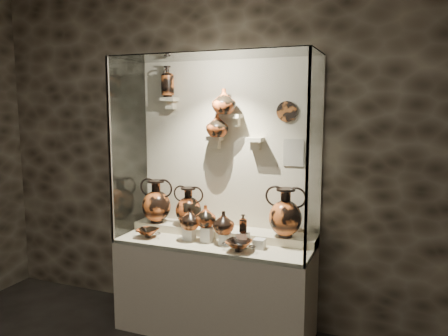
{
  "coord_description": "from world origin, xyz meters",
  "views": [
    {
      "loc": [
        1.43,
        -1.18,
        1.98
      ],
      "look_at": [
        0.06,
        2.24,
        1.46
      ],
      "focal_mm": 35.0,
      "sensor_mm": 36.0,
      "label": 1
    }
  ],
  "objects_px": {
    "lekythos_small": "(243,223)",
    "kylix_left": "(148,232)",
    "ovoid_vase_a": "(217,125)",
    "ovoid_vase_b": "(224,101)",
    "amphora_left": "(157,201)",
    "amphora_mid": "(189,206)",
    "jug_c": "(224,222)",
    "jug_b": "(206,216)",
    "kylix_right": "(239,245)",
    "jug_a": "(190,219)",
    "amphora_right": "(285,212)"
  },
  "relations": [
    {
      "from": "jug_b",
      "to": "ovoid_vase_b",
      "type": "xyz_separation_m",
      "value": [
        0.08,
        0.22,
        0.97
      ]
    },
    {
      "from": "ovoid_vase_b",
      "to": "kylix_right",
      "type": "bearing_deg",
      "value": -68.82
    },
    {
      "from": "amphora_mid",
      "to": "jug_a",
      "type": "distance_m",
      "value": 0.25
    },
    {
      "from": "jug_a",
      "to": "lekythos_small",
      "type": "height_order",
      "value": "lekythos_small"
    },
    {
      "from": "jug_a",
      "to": "ovoid_vase_a",
      "type": "xyz_separation_m",
      "value": [
        0.15,
        0.26,
        0.8
      ]
    },
    {
      "from": "ovoid_vase_a",
      "to": "kylix_left",
      "type": "bearing_deg",
      "value": -164.33
    },
    {
      "from": "amphora_left",
      "to": "amphora_mid",
      "type": "distance_m",
      "value": 0.33
    },
    {
      "from": "jug_a",
      "to": "jug_b",
      "type": "distance_m",
      "value": 0.14
    },
    {
      "from": "jug_c",
      "to": "ovoid_vase_b",
      "type": "relative_size",
      "value": 0.87
    },
    {
      "from": "amphora_left",
      "to": "ovoid_vase_b",
      "type": "xyz_separation_m",
      "value": [
        0.66,
        0.06,
        0.92
      ]
    },
    {
      "from": "amphora_mid",
      "to": "lekythos_small",
      "type": "bearing_deg",
      "value": -20.93
    },
    {
      "from": "kylix_left",
      "to": "ovoid_vase_a",
      "type": "distance_m",
      "value": 1.13
    },
    {
      "from": "ovoid_vase_b",
      "to": "jug_a",
      "type": "bearing_deg",
      "value": -146.76
    },
    {
      "from": "ovoid_vase_a",
      "to": "kylix_right",
      "type": "bearing_deg",
      "value": -61.94
    },
    {
      "from": "jug_b",
      "to": "jug_a",
      "type": "bearing_deg",
      "value": -174.96
    },
    {
      "from": "jug_c",
      "to": "ovoid_vase_b",
      "type": "xyz_separation_m",
      "value": [
        -0.09,
        0.23,
        1.01
      ]
    },
    {
      "from": "kylix_right",
      "to": "amphora_right",
      "type": "bearing_deg",
      "value": 61.91
    },
    {
      "from": "ovoid_vase_a",
      "to": "jug_b",
      "type": "bearing_deg",
      "value": -108.47
    },
    {
      "from": "jug_c",
      "to": "kylix_left",
      "type": "relative_size",
      "value": 0.8
    },
    {
      "from": "amphora_left",
      "to": "amphora_mid",
      "type": "xyz_separation_m",
      "value": [
        0.32,
        0.02,
        -0.02
      ]
    },
    {
      "from": "jug_b",
      "to": "jug_c",
      "type": "relative_size",
      "value": 0.98
    },
    {
      "from": "ovoid_vase_b",
      "to": "jug_c",
      "type": "bearing_deg",
      "value": -84.95
    },
    {
      "from": "amphora_mid",
      "to": "jug_c",
      "type": "relative_size",
      "value": 1.86
    },
    {
      "from": "amphora_left",
      "to": "amphora_right",
      "type": "bearing_deg",
      "value": 23.17
    },
    {
      "from": "kylix_left",
      "to": "kylix_right",
      "type": "bearing_deg",
      "value": -19.09
    },
    {
      "from": "jug_c",
      "to": "ovoid_vase_a",
      "type": "distance_m",
      "value": 0.85
    },
    {
      "from": "kylix_right",
      "to": "ovoid_vase_b",
      "type": "xyz_separation_m",
      "value": [
        -0.27,
        0.36,
        1.14
      ]
    },
    {
      "from": "jug_c",
      "to": "lekythos_small",
      "type": "xyz_separation_m",
      "value": [
        0.18,
        -0.02,
        0.02
      ]
    },
    {
      "from": "jug_b",
      "to": "ovoid_vase_b",
      "type": "bearing_deg",
      "value": 62.05
    },
    {
      "from": "jug_b",
      "to": "jug_c",
      "type": "height_order",
      "value": "jug_b"
    },
    {
      "from": "amphora_left",
      "to": "jug_b",
      "type": "distance_m",
      "value": 0.6
    },
    {
      "from": "jug_b",
      "to": "kylix_left",
      "type": "distance_m",
      "value": 0.56
    },
    {
      "from": "lekythos_small",
      "to": "kylix_left",
      "type": "bearing_deg",
      "value": 179.92
    },
    {
      "from": "jug_a",
      "to": "amphora_right",
      "type": "bearing_deg",
      "value": 2.05
    },
    {
      "from": "jug_a",
      "to": "jug_c",
      "type": "relative_size",
      "value": 0.99
    },
    {
      "from": "lekythos_small",
      "to": "jug_a",
      "type": "bearing_deg",
      "value": 176.05
    },
    {
      "from": "ovoid_vase_b",
      "to": "amphora_left",
      "type": "bearing_deg",
      "value": 169.0
    },
    {
      "from": "jug_a",
      "to": "kylix_left",
      "type": "distance_m",
      "value": 0.42
    },
    {
      "from": "amphora_left",
      "to": "ovoid_vase_b",
      "type": "bearing_deg",
      "value": 28.32
    },
    {
      "from": "amphora_mid",
      "to": "kylix_right",
      "type": "bearing_deg",
      "value": -29.57
    },
    {
      "from": "amphora_right",
      "to": "jug_a",
      "type": "height_order",
      "value": "amphora_right"
    },
    {
      "from": "kylix_right",
      "to": "kylix_left",
      "type": "bearing_deg",
      "value": -166.12
    },
    {
      "from": "amphora_left",
      "to": "ovoid_vase_a",
      "type": "distance_m",
      "value": 0.93
    },
    {
      "from": "amphora_right",
      "to": "kylix_right",
      "type": "distance_m",
      "value": 0.48
    },
    {
      "from": "kylix_right",
      "to": "ovoid_vase_a",
      "type": "xyz_separation_m",
      "value": [
        -0.34,
        0.37,
        0.94
      ]
    },
    {
      "from": "amphora_left",
      "to": "kylix_right",
      "type": "distance_m",
      "value": 1.01
    },
    {
      "from": "amphora_mid",
      "to": "ovoid_vase_b",
      "type": "distance_m",
      "value": 1.01
    },
    {
      "from": "jug_c",
      "to": "amphora_right",
      "type": "bearing_deg",
      "value": 33.41
    },
    {
      "from": "amphora_mid",
      "to": "lekythos_small",
      "type": "height_order",
      "value": "amphora_mid"
    },
    {
      "from": "amphora_mid",
      "to": "jug_a",
      "type": "bearing_deg",
      "value": -62.27
    }
  ]
}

